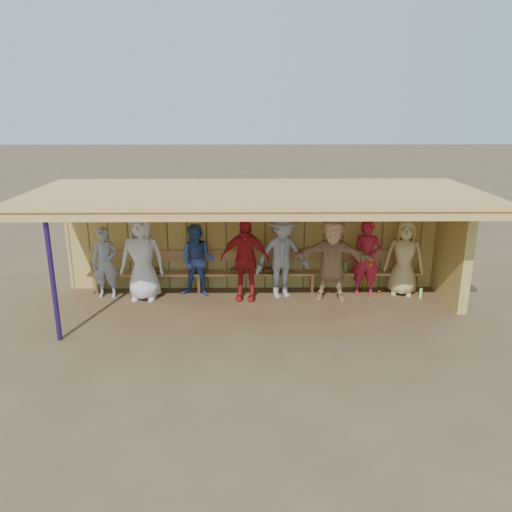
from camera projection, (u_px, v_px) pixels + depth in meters
The scene contains 12 objects.
ground at pixel (256, 309), 10.48m from camera, with size 90.00×90.00×0.00m, color brown.
player_a at pixel (106, 263), 10.91m from camera, with size 0.58×0.38×1.58m, color gray.
player_b at pixel (142, 257), 10.75m from camera, with size 0.94×0.61×1.91m, color silver.
player_c at pixel (198, 261), 11.00m from camera, with size 0.79×0.61×1.62m, color #375198.
player_d at pixel (245, 259), 10.75m from camera, with size 1.07×0.44×1.82m, color red.
player_e at pixel (282, 255), 10.87m from camera, with size 1.24×0.71×1.92m, color #919199.
player_f at pixel (332, 259), 10.75m from camera, with size 1.72×0.55×1.85m, color tan.
player_g at pixel (366, 258), 11.04m from camera, with size 0.62×0.41×1.70m, color #AA1B2E.
player_h at pixel (404, 257), 11.04m from camera, with size 0.85×0.55×1.73m, color tan.
dugout_structure at pixel (274, 223), 10.65m from camera, with size 8.80×3.20×2.50m.
bench at pixel (256, 268), 11.39m from camera, with size 7.60×0.34×0.93m.
dugout_equipment at pixel (250, 271), 11.28m from camera, with size 6.07×0.62×0.80m.
Camera 1 is at (-0.12, -9.70, 4.11)m, focal length 35.00 mm.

